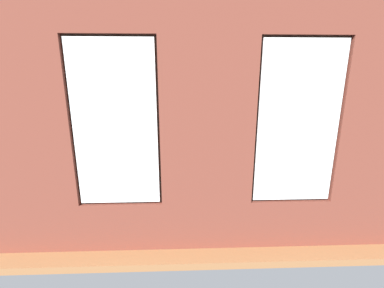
{
  "coord_description": "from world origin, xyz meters",
  "views": [
    {
      "loc": [
        0.31,
        5.68,
        2.31
      ],
      "look_at": [
        0.12,
        0.4,
        0.93
      ],
      "focal_mm": 24.0,
      "sensor_mm": 36.0,
      "label": 1
    }
  ],
  "objects_px": {
    "remote_black": "(180,154)",
    "potted_plant_by_left_couch": "(273,155)",
    "tv_flatscreen": "(73,144)",
    "potted_plant_corner_far_left": "(360,193)",
    "couch_by_window": "(206,202)",
    "table_plant_small": "(184,151)",
    "potted_plant_foreground_right": "(111,135)",
    "media_console": "(76,170)",
    "potted_plant_corner_near_left": "(276,139)",
    "potted_plant_beside_window_right": "(54,186)",
    "candle_jar": "(161,154)",
    "potted_plant_between_couches": "(289,172)",
    "cup_ceramic": "(172,151)",
    "coffee_table": "(180,156)",
    "potted_plant_mid_room_small": "(225,159)",
    "remote_gray": "(196,152)",
    "couch_left": "(312,175)",
    "papasan_chair": "(173,141)"
  },
  "relations": [
    {
      "from": "potted_plant_by_left_couch",
      "to": "potted_plant_corner_far_left",
      "type": "bearing_deg",
      "value": 102.23
    },
    {
      "from": "table_plant_small",
      "to": "potted_plant_foreground_right",
      "type": "distance_m",
      "value": 2.66
    },
    {
      "from": "coffee_table",
      "to": "table_plant_small",
      "type": "bearing_deg",
      "value": 133.61
    },
    {
      "from": "table_plant_small",
      "to": "tv_flatscreen",
      "type": "bearing_deg",
      "value": 8.47
    },
    {
      "from": "couch_left",
      "to": "couch_by_window",
      "type": "bearing_deg",
      "value": -68.95
    },
    {
      "from": "tv_flatscreen",
      "to": "potted_plant_corner_far_left",
      "type": "xyz_separation_m",
      "value": [
        -5.31,
        1.91,
        -0.37
      ]
    },
    {
      "from": "cup_ceramic",
      "to": "remote_gray",
      "type": "xyz_separation_m",
      "value": [
        -0.61,
        -0.04,
        -0.04
      ]
    },
    {
      "from": "cup_ceramic",
      "to": "potted_plant_mid_room_small",
      "type": "xyz_separation_m",
      "value": [
        -1.36,
        -0.09,
        -0.26
      ]
    },
    {
      "from": "remote_black",
      "to": "media_console",
      "type": "distance_m",
      "value": 2.42
    },
    {
      "from": "candle_jar",
      "to": "potted_plant_corner_near_left",
      "type": "relative_size",
      "value": 0.17
    },
    {
      "from": "candle_jar",
      "to": "remote_black",
      "type": "relative_size",
      "value": 0.73
    },
    {
      "from": "papasan_chair",
      "to": "potted_plant_foreground_right",
      "type": "relative_size",
      "value": 0.92
    },
    {
      "from": "coffee_table",
      "to": "potted_plant_mid_room_small",
      "type": "bearing_deg",
      "value": -170.97
    },
    {
      "from": "remote_black",
      "to": "potted_plant_by_left_couch",
      "type": "relative_size",
      "value": 0.31
    },
    {
      "from": "coffee_table",
      "to": "potted_plant_foreground_right",
      "type": "bearing_deg",
      "value": -34.33
    },
    {
      "from": "media_console",
      "to": "potted_plant_corner_far_left",
      "type": "distance_m",
      "value": 5.64
    },
    {
      "from": "potted_plant_corner_near_left",
      "to": "couch_by_window",
      "type": "bearing_deg",
      "value": 56.55
    },
    {
      "from": "candle_jar",
      "to": "potted_plant_foreground_right",
      "type": "xyz_separation_m",
      "value": [
        1.61,
        -1.53,
        0.14
      ]
    },
    {
      "from": "potted_plant_corner_near_left",
      "to": "potted_plant_by_left_couch",
      "type": "xyz_separation_m",
      "value": [
        0.55,
        1.33,
        -0.09
      ]
    },
    {
      "from": "potted_plant_mid_room_small",
      "to": "potted_plant_between_couches",
      "type": "xyz_separation_m",
      "value": [
        -0.63,
        2.44,
        0.58
      ]
    },
    {
      "from": "candle_jar",
      "to": "potted_plant_beside_window_right",
      "type": "bearing_deg",
      "value": 57.54
    },
    {
      "from": "couch_by_window",
      "to": "potted_plant_beside_window_right",
      "type": "height_order",
      "value": "potted_plant_beside_window_right"
    },
    {
      "from": "table_plant_small",
      "to": "potted_plant_by_left_couch",
      "type": "height_order",
      "value": "table_plant_small"
    },
    {
      "from": "potted_plant_corner_near_left",
      "to": "potted_plant_beside_window_right",
      "type": "distance_m",
      "value": 6.21
    },
    {
      "from": "potted_plant_mid_room_small",
      "to": "couch_by_window",
      "type": "bearing_deg",
      "value": 73.81
    },
    {
      "from": "candle_jar",
      "to": "media_console",
      "type": "relative_size",
      "value": 0.12
    },
    {
      "from": "remote_gray",
      "to": "potted_plant_between_couches",
      "type": "distance_m",
      "value": 2.79
    },
    {
      "from": "potted_plant_beside_window_right",
      "to": "potted_plant_between_couches",
      "type": "height_order",
      "value": "potted_plant_between_couches"
    },
    {
      "from": "tv_flatscreen",
      "to": "media_console",
      "type": "bearing_deg",
      "value": 90.0
    },
    {
      "from": "cup_ceramic",
      "to": "media_console",
      "type": "xyz_separation_m",
      "value": [
        2.17,
        0.59,
        -0.26
      ]
    },
    {
      "from": "media_console",
      "to": "potted_plant_corner_near_left",
      "type": "height_order",
      "value": "potted_plant_corner_near_left"
    },
    {
      "from": "papasan_chair",
      "to": "potted_plant_corner_near_left",
      "type": "relative_size",
      "value": 1.51
    },
    {
      "from": "potted_plant_beside_window_right",
      "to": "potted_plant_foreground_right",
      "type": "relative_size",
      "value": 0.9
    },
    {
      "from": "potted_plant_between_couches",
      "to": "potted_plant_foreground_right",
      "type": "bearing_deg",
      "value": -43.5
    },
    {
      "from": "table_plant_small",
      "to": "remote_black",
      "type": "distance_m",
      "value": 0.2
    },
    {
      "from": "table_plant_small",
      "to": "potted_plant_between_couches",
      "type": "distance_m",
      "value": 2.73
    },
    {
      "from": "tv_flatscreen",
      "to": "potted_plant_by_left_couch",
      "type": "relative_size",
      "value": 2.04
    },
    {
      "from": "tv_flatscreen",
      "to": "remote_gray",
      "type": "bearing_deg",
      "value": -167.26
    },
    {
      "from": "remote_gray",
      "to": "table_plant_small",
      "type": "bearing_deg",
      "value": -31.77
    },
    {
      "from": "coffee_table",
      "to": "potted_plant_beside_window_right",
      "type": "relative_size",
      "value": 1.44
    },
    {
      "from": "couch_by_window",
      "to": "potted_plant_by_left_couch",
      "type": "distance_m",
      "value": 3.11
    },
    {
      "from": "potted_plant_corner_far_left",
      "to": "potted_plant_between_couches",
      "type": "xyz_separation_m",
      "value": [
        1.14,
        -0.14,
        0.32
      ]
    },
    {
      "from": "tv_flatscreen",
      "to": "potted_plant_foreground_right",
      "type": "xyz_separation_m",
      "value": [
        -0.3,
        -1.9,
        -0.22
      ]
    },
    {
      "from": "remote_gray",
      "to": "tv_flatscreen",
      "type": "bearing_deg",
      "value": -59.49
    },
    {
      "from": "candle_jar",
      "to": "media_console",
      "type": "height_order",
      "value": "candle_jar"
    },
    {
      "from": "potted_plant_beside_window_right",
      "to": "potted_plant_by_left_couch",
      "type": "bearing_deg",
      "value": -149.44
    },
    {
      "from": "potted_plant_by_left_couch",
      "to": "candle_jar",
      "type": "bearing_deg",
      "value": 5.22
    },
    {
      "from": "potted_plant_foreground_right",
      "to": "potted_plant_between_couches",
      "type": "height_order",
      "value": "potted_plant_between_couches"
    },
    {
      "from": "potted_plant_corner_far_left",
      "to": "couch_by_window",
      "type": "bearing_deg",
      "value": -2.31
    },
    {
      "from": "media_console",
      "to": "papasan_chair",
      "type": "height_order",
      "value": "papasan_chair"
    }
  ]
}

